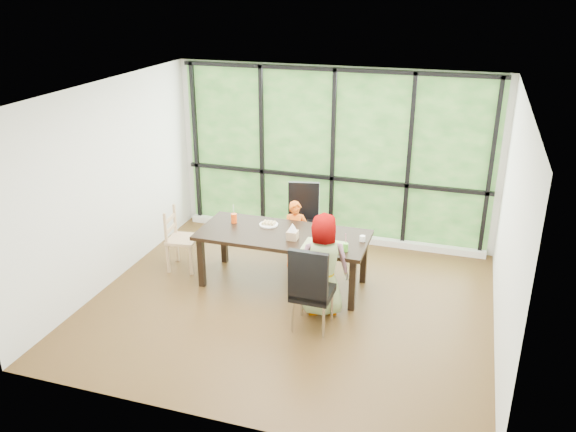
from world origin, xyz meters
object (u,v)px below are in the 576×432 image
object	(u,v)px
chair_end_beech	(183,239)
child_toddler	(296,234)
chair_window_leather	(303,221)
chair_interior_leather	(313,287)
tissue_box	(293,235)
dining_table	(283,259)
child_older	(321,264)
plate_far	(269,225)
plate_near	(325,245)
green_cup	(346,247)
white_mug	(362,238)
orange_cup	(234,218)

from	to	relation	value
chair_end_beech	child_toddler	bearing A→B (deg)	-76.65
chair_window_leather	chair_interior_leather	distance (m)	1.99
child_toddler	tissue_box	bearing A→B (deg)	-94.21
dining_table	child_older	xyz separation A→B (m)	(0.67, -0.54, 0.28)
child_toddler	plate_far	size ratio (longest dim) A/B	3.84
dining_table	tissue_box	distance (m)	0.49
child_toddler	chair_window_leather	bearing A→B (deg)	73.88
chair_interior_leather	plate_far	bearing A→B (deg)	-49.01
child_toddler	plate_near	world-z (taller)	child_toddler
plate_far	tissue_box	bearing A→B (deg)	-37.90
green_cup	chair_interior_leather	bearing A→B (deg)	-111.33
green_cup	plate_far	bearing A→B (deg)	157.43
chair_end_beech	chair_interior_leather	bearing A→B (deg)	-120.20
white_mug	child_toddler	bearing A→B (deg)	154.34
plate_near	white_mug	size ratio (longest dim) A/B	3.03
chair_interior_leather	plate_far	world-z (taller)	chair_interior_leather
plate_far	orange_cup	size ratio (longest dim) A/B	1.99
chair_interior_leather	child_older	distance (m)	0.38
chair_end_beech	tissue_box	size ratio (longest dim) A/B	6.70
child_toddler	orange_cup	xyz separation A→B (m)	(-0.76, -0.43, 0.32)
chair_end_beech	white_mug	size ratio (longest dim) A/B	12.20
green_cup	orange_cup	bearing A→B (deg)	165.49
chair_end_beech	plate_far	size ratio (longest dim) A/B	3.50
white_mug	tissue_box	distance (m)	0.90
plate_near	green_cup	distance (m)	0.30
chair_interior_leather	tissue_box	size ratio (longest dim) A/B	8.04
orange_cup	tissue_box	size ratio (longest dim) A/B	0.96
chair_end_beech	green_cup	xyz separation A→B (m)	(2.40, -0.30, 0.35)
tissue_box	plate_far	bearing A→B (deg)	142.10
dining_table	chair_window_leather	xyz separation A→B (m)	(-0.01, 0.97, 0.17)
plate_far	orange_cup	world-z (taller)	orange_cup
chair_interior_leather	chair_end_beech	world-z (taller)	chair_interior_leather
child_toddler	white_mug	world-z (taller)	child_toddler
plate_far	plate_near	xyz separation A→B (m)	(0.89, -0.40, -0.00)
dining_table	green_cup	size ratio (longest dim) A/B	21.58
plate_far	white_mug	bearing A→B (deg)	-5.78
chair_window_leather	green_cup	size ratio (longest dim) A/B	10.34
green_cup	chair_end_beech	bearing A→B (deg)	172.85
dining_table	child_toddler	xyz separation A→B (m)	(0.00, 0.58, 0.12)
chair_window_leather	chair_end_beech	distance (m)	1.77
dining_table	chair_end_beech	bearing A→B (deg)	179.16
chair_window_leather	white_mug	world-z (taller)	chair_window_leather
green_cup	white_mug	distance (m)	0.38
child_toddler	child_older	distance (m)	1.31
plate_near	white_mug	xyz separation A→B (m)	(0.42, 0.27, 0.03)
chair_window_leather	child_older	distance (m)	1.66
plate_far	plate_near	bearing A→B (deg)	-24.38
orange_cup	white_mug	distance (m)	1.80
child_toddler	orange_cup	world-z (taller)	child_toddler
plate_far	white_mug	size ratio (longest dim) A/B	3.48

